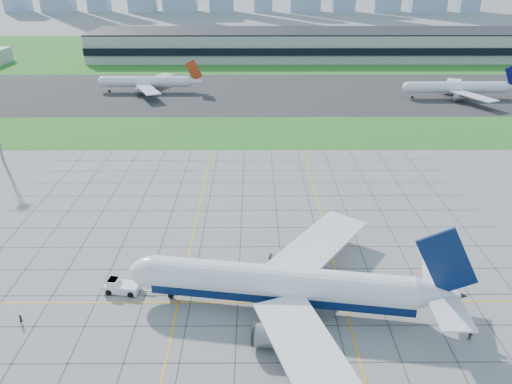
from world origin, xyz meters
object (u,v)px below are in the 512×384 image
distant_jet_1 (148,82)px  pushback_tug (121,286)px  airliner (283,285)px  crew_near (21,320)px  distant_jet_2 (458,87)px  crew_far (471,336)px

distant_jet_1 → pushback_tug: bearing=-81.1°
airliner → crew_near: size_ratio=31.00×
airliner → distant_jet_2: (80.23, 138.78, -0.27)m
airliner → crew_far: (28.00, -7.77, -3.89)m
crew_near → distant_jet_2: distant_jet_2 is taller
crew_far → distant_jet_1: (-78.75, 158.25, 3.62)m
crew_near → distant_jet_1: bearing=12.2°
airliner → distant_jet_2: airliner is taller
crew_near → crew_far: size_ratio=1.03×
crew_far → distant_jet_1: 176.80m
airliner → pushback_tug: airliner is taller
pushback_tug → crew_far: 57.33m
crew_far → distant_jet_1: size_ratio=0.04×
pushback_tug → distant_jet_2: 172.13m
crew_near → pushback_tug: bearing=-49.4°
pushback_tug → distant_jet_1: (-22.84, 145.57, 3.41)m
airliner → crew_near: airliner is taller
distant_jet_2 → crew_near: bearing=-130.6°
distant_jet_2 → airliner: bearing=-120.0°
pushback_tug → crew_far: size_ratio=5.08×
crew_near → distant_jet_2: size_ratio=0.04×
distant_jet_1 → distant_jet_2: (130.99, -11.70, 0.00)m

